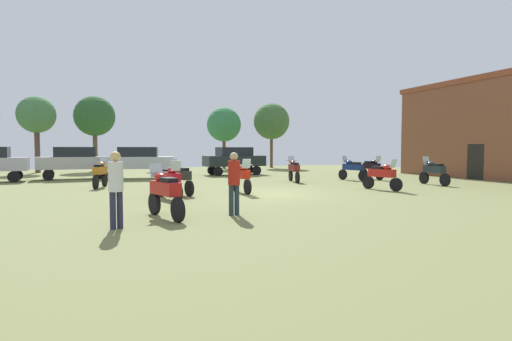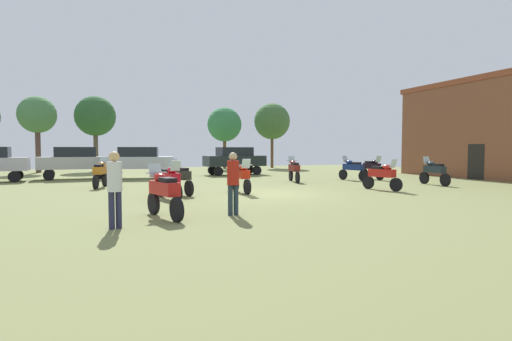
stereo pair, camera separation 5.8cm
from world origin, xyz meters
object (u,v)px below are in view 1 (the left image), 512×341
car_1 (74,160)px  car_3 (234,159)px  tree_1 (36,115)px  person_1 (116,184)px  car_4 (139,160)px  tree_2 (224,125)px  motorcycle_4 (180,177)px  motorcycle_7 (382,175)px  motorcycle_3 (165,192)px  motorcycle_10 (294,169)px  motorcycle_2 (434,171)px  motorcycle_8 (100,173)px  tree_3 (272,122)px  motorcycle_9 (352,168)px  motorcycle_1 (242,176)px  person_2 (234,178)px  motorcycle_6 (169,180)px  tree_5 (95,116)px  motorcycle_5 (372,168)px

car_1 → car_3: bearing=-93.7°
tree_1 → person_1: bearing=-78.3°
car_4 → tree_2: size_ratio=0.78×
motorcycle_4 → motorcycle_7: size_ratio=1.06×
motorcycle_3 → motorcycle_10: bearing=32.5°
motorcycle_2 → tree_1: bearing=139.3°
motorcycle_8 → car_3: 11.43m
motorcycle_3 → car_3: (7.15, 16.98, 0.45)m
tree_3 → motorcycle_9: bearing=-95.7°
motorcycle_7 → motorcycle_9: 5.70m
motorcycle_1 → motorcycle_9: bearing=-155.5°
motorcycle_3 → car_1: bearing=85.3°
car_3 → tree_3: bearing=-39.3°
motorcycle_8 → motorcycle_9: 14.08m
motorcycle_8 → person_1: (0.53, -11.03, 0.34)m
motorcycle_9 → tree_3: size_ratio=0.34×
car_3 → person_2: size_ratio=2.47×
motorcycle_1 → motorcycle_7: bearing=167.7°
car_1 → person_1: car_1 is taller
motorcycle_3 → motorcycle_10: motorcycle_3 is taller
motorcycle_10 → motorcycle_6: bearing=-133.4°
person_2 → person_1: bearing=12.4°
motorcycle_9 → car_1: size_ratio=0.48×
motorcycle_6 → person_1: 5.75m
motorcycle_10 → motorcycle_9: bearing=9.3°
motorcycle_9 → tree_3: bearing=69.7°
motorcycle_2 → car_3: bearing=124.5°
tree_5 → car_1: bearing=-95.5°
tree_3 → motorcycle_6: bearing=-120.7°
motorcycle_3 → motorcycle_8: size_ratio=1.00×
person_1 → motorcycle_6: bearing=48.3°
person_2 → tree_3: (12.06, 26.71, 3.56)m
tree_2 → motorcycle_7: bearing=-86.5°
motorcycle_9 → person_2: (-10.37, -9.79, 0.33)m
motorcycle_3 → tree_5: size_ratio=0.33×
motorcycle_1 → motorcycle_3: bearing=51.0°
motorcycle_7 → car_4: bearing=-65.5°
motorcycle_1 → car_4: (-3.54, 10.34, 0.45)m
motorcycle_10 → tree_5: bearing=134.5°
motorcycle_8 → motorcycle_9: bearing=13.7°
motorcycle_6 → tree_2: size_ratio=0.38×
car_1 → car_3: (10.57, 0.44, 0.00)m
motorcycle_7 → car_1: car_1 is taller
car_1 → person_1: 17.81m
motorcycle_1 → tree_2: size_ratio=0.36×
motorcycle_7 → motorcycle_1: bearing=-26.2°
motorcycle_6 → tree_5: tree_5 is taller
motorcycle_5 → car_3: car_3 is taller
motorcycle_6 → car_1: 12.99m
motorcycle_1 → motorcycle_4: bearing=-9.1°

